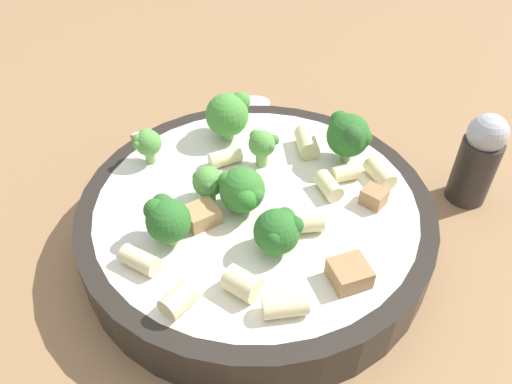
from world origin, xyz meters
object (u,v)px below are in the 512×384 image
at_px(broccoli_floret_3, 349,134).
at_px(rigatoni_0, 241,283).
at_px(broccoli_floret_6, 243,191).
at_px(rigatoni_1, 307,142).
at_px(rigatoni_4, 285,306).
at_px(rigatoni_6, 140,260).
at_px(spoon, 232,110).
at_px(rigatoni_7, 328,186).
at_px(broccoli_floret_0, 208,181).
at_px(rigatoni_8, 179,300).
at_px(chicken_chunk_1, 374,197).
at_px(broccoli_floret_4, 228,113).
at_px(rigatoni_3, 303,223).
at_px(rigatoni_9, 380,173).
at_px(broccoli_floret_7, 264,144).
at_px(pepper_shaker, 478,159).
at_px(rigatoni_5, 225,157).
at_px(chicken_chunk_2, 202,215).
at_px(broccoli_floret_2, 147,143).
at_px(chicken_chunk_0, 349,273).
at_px(rigatoni_2, 345,173).
at_px(broccoli_floret_1, 166,218).
at_px(broccoli_floret_5, 278,231).
at_px(pasta_bowl, 256,218).

bearing_deg(broccoli_floret_3, rigatoni_0, -25.75).
relative_size(broccoli_floret_6, rigatoni_1, 1.28).
xyz_separation_m(broccoli_floret_3, rigatoni_4, (0.16, -0.04, -0.02)).
bearing_deg(rigatoni_6, spoon, 174.45).
bearing_deg(rigatoni_7, spoon, -148.84).
distance_m(broccoli_floret_0, rigatoni_8, 0.10).
distance_m(broccoli_floret_6, chicken_chunk_1, 0.10).
height_order(broccoli_floret_0, rigatoni_4, broccoli_floret_0).
bearing_deg(broccoli_floret_6, broccoli_floret_4, -165.29).
distance_m(rigatoni_3, rigatoni_9, 0.09).
bearing_deg(broccoli_floret_7, pepper_shaker, 97.69).
xyz_separation_m(rigatoni_1, rigatoni_4, (0.17, -0.01, -0.00)).
bearing_deg(rigatoni_5, spoon, -173.69).
bearing_deg(chicken_chunk_2, broccoli_floret_7, 151.45).
relative_size(broccoli_floret_4, rigatoni_7, 1.71).
distance_m(broccoli_floret_2, broccoli_floret_4, 0.08).
distance_m(broccoli_floret_6, chicken_chunk_0, 0.10).
relative_size(rigatoni_8, chicken_chunk_0, 0.90).
distance_m(broccoli_floret_2, rigatoni_6, 0.12).
xyz_separation_m(broccoli_floret_3, rigatoni_8, (0.16, -0.11, -0.02)).
xyz_separation_m(broccoli_floret_0, rigatoni_2, (-0.03, 0.11, -0.01)).
bearing_deg(broccoli_floret_3, rigatoni_1, -106.95).
bearing_deg(rigatoni_1, rigatoni_2, 41.99).
xyz_separation_m(rigatoni_7, pepper_shaker, (-0.05, 0.13, -0.01)).
distance_m(broccoli_floret_4, rigatoni_3, 0.13).
relative_size(rigatoni_3, chicken_chunk_0, 1.17).
distance_m(broccoli_floret_1, chicken_chunk_0, 0.13).
distance_m(rigatoni_9, chicken_chunk_0, 0.11).
relative_size(broccoli_floret_3, rigatoni_2, 2.04).
relative_size(broccoli_floret_2, chicken_chunk_0, 1.26).
distance_m(broccoli_floret_4, spoon, 0.12).
bearing_deg(rigatoni_9, rigatoni_7, -64.32).
distance_m(rigatoni_6, chicken_chunk_0, 0.14).
distance_m(broccoli_floret_5, rigatoni_0, 0.05).
distance_m(broccoli_floret_3, chicken_chunk_1, 0.06).
xyz_separation_m(rigatoni_2, chicken_chunk_1, (0.03, 0.02, 0.00)).
bearing_deg(pasta_bowl, broccoli_floret_2, -113.02).
height_order(broccoli_floret_4, rigatoni_7, broccoli_floret_4).
height_order(rigatoni_6, rigatoni_7, same).
xyz_separation_m(rigatoni_6, chicken_chunk_1, (-0.08, 0.16, -0.00)).
distance_m(pasta_bowl, pepper_shaker, 0.20).
height_order(broccoli_floret_4, rigatoni_9, broccoli_floret_4).
bearing_deg(chicken_chunk_0, rigatoni_0, -76.40).
xyz_separation_m(broccoli_floret_7, rigatoni_3, (0.07, 0.04, -0.01)).
relative_size(rigatoni_1, spoon, 0.20).
xyz_separation_m(rigatoni_9, chicken_chunk_1, (0.03, -0.01, -0.00)).
bearing_deg(spoon, rigatoni_7, 31.16).
relative_size(rigatoni_4, rigatoni_8, 1.27).
xyz_separation_m(broccoli_floret_5, chicken_chunk_2, (-0.02, -0.06, -0.01)).
relative_size(broccoli_floret_7, rigatoni_6, 1.22).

